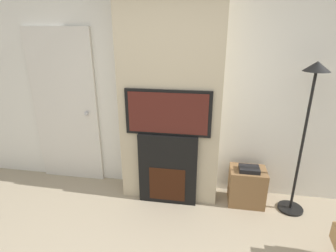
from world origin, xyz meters
name	(u,v)px	position (x,y,z in m)	size (l,w,h in m)	color
wall_back	(173,88)	(0.00, 2.03, 1.35)	(6.00, 0.06, 2.70)	silver
chimney_breast	(171,92)	(0.00, 1.82, 1.35)	(1.17, 0.37, 2.70)	#BCAD8E
fireplace	(168,169)	(0.00, 1.63, 0.44)	(0.70, 0.15, 0.89)	black
television	(168,113)	(0.00, 1.63, 1.15)	(0.97, 0.07, 0.53)	black
floor_lamp	(309,111)	(1.48, 1.69, 1.23)	(0.29, 0.29, 1.74)	black
media_stand	(247,186)	(0.96, 1.74, 0.24)	(0.42, 0.32, 0.51)	brown
entry_door	(66,108)	(-1.45, 1.97, 1.03)	(0.91, 0.09, 2.07)	silver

